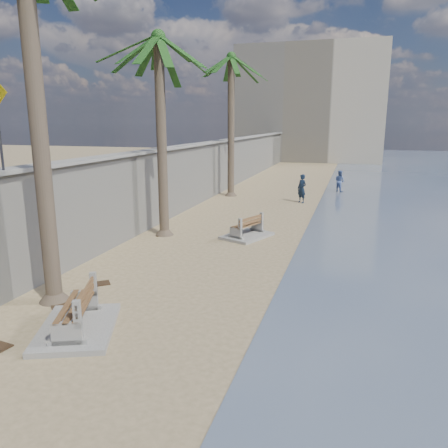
{
  "coord_description": "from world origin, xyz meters",
  "views": [
    {
      "loc": [
        3.99,
        -7.98,
        4.87
      ],
      "look_at": [
        -0.5,
        7.0,
        1.2
      ],
      "focal_mm": 35.0,
      "sensor_mm": 36.0,
      "label": 1
    }
  ],
  "objects_px": {
    "bench_near": "(76,313)",
    "palm_mid": "(158,40)",
    "person_a": "(302,186)",
    "person_b": "(340,180)",
    "palm_back": "(231,59)",
    "bench_far": "(247,228)"
  },
  "relations": [
    {
      "from": "person_a",
      "to": "person_b",
      "type": "height_order",
      "value": "person_a"
    },
    {
      "from": "palm_mid",
      "to": "person_a",
      "type": "relative_size",
      "value": 4.5
    },
    {
      "from": "bench_near",
      "to": "person_b",
      "type": "bearing_deg",
      "value": 77.89
    },
    {
      "from": "palm_mid",
      "to": "person_b",
      "type": "bearing_deg",
      "value": 65.17
    },
    {
      "from": "palm_back",
      "to": "person_b",
      "type": "relative_size",
      "value": 5.8
    },
    {
      "from": "person_a",
      "to": "person_b",
      "type": "distance_m",
      "value": 5.6
    },
    {
      "from": "bench_near",
      "to": "palm_mid",
      "type": "distance_m",
      "value": 11.87
    },
    {
      "from": "bench_near",
      "to": "palm_mid",
      "type": "bearing_deg",
      "value": 101.2
    },
    {
      "from": "person_a",
      "to": "bench_far",
      "type": "bearing_deg",
      "value": -60.68
    },
    {
      "from": "bench_far",
      "to": "person_a",
      "type": "bearing_deg",
      "value": 82.08
    },
    {
      "from": "palm_back",
      "to": "person_b",
      "type": "distance_m",
      "value": 11.2
    },
    {
      "from": "palm_mid",
      "to": "bench_far",
      "type": "bearing_deg",
      "value": 10.6
    },
    {
      "from": "person_b",
      "to": "bench_near",
      "type": "bearing_deg",
      "value": 117.57
    },
    {
      "from": "bench_far",
      "to": "palm_back",
      "type": "distance_m",
      "value": 13.69
    },
    {
      "from": "bench_near",
      "to": "palm_back",
      "type": "relative_size",
      "value": 0.3
    },
    {
      "from": "bench_near",
      "to": "person_a",
      "type": "distance_m",
      "value": 18.87
    },
    {
      "from": "bench_far",
      "to": "person_b",
      "type": "xyz_separation_m",
      "value": [
        3.31,
        14.2,
        0.45
      ]
    },
    {
      "from": "palm_back",
      "to": "person_a",
      "type": "distance_m",
      "value": 9.2
    },
    {
      "from": "person_a",
      "to": "palm_mid",
      "type": "bearing_deg",
      "value": -79.29
    },
    {
      "from": "palm_mid",
      "to": "palm_back",
      "type": "xyz_separation_m",
      "value": [
        -0.05,
        10.93,
        0.65
      ]
    },
    {
      "from": "palm_mid",
      "to": "palm_back",
      "type": "distance_m",
      "value": 10.95
    },
    {
      "from": "bench_near",
      "to": "palm_back",
      "type": "distance_m",
      "value": 21.59
    }
  ]
}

